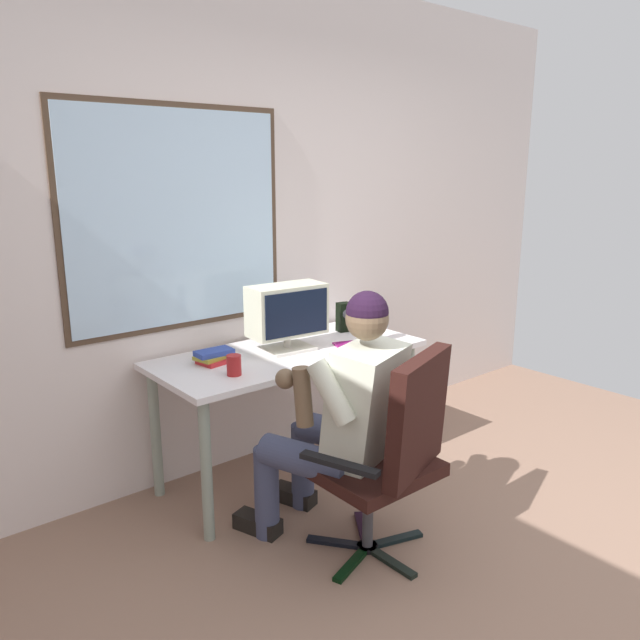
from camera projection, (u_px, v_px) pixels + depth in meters
The scene contains 11 objects.
ground_plane at pixel (578, 616), 2.50m from camera, with size 5.23×4.22×0.02m, color #8A6A57.
wall_rear at pixel (269, 225), 3.69m from camera, with size 5.23×0.08×2.82m.
desk at pixel (289, 367), 3.47m from camera, with size 1.53×0.68×0.75m.
office_chair at pixel (392, 446), 2.73m from camera, with size 0.69×0.61×0.99m.
person_seated at pixel (341, 414), 2.85m from camera, with size 0.67×0.85×1.23m.
crt_monitor at pixel (287, 312), 3.41m from camera, with size 0.44×0.24×0.37m.
wine_glass at pixel (382, 322), 3.64m from camera, with size 0.08×0.08×0.16m.
desk_speaker at pixel (344, 317), 3.84m from camera, with size 0.09×0.09×0.18m.
book_stack at pixel (214, 356), 3.24m from camera, with size 0.20×0.17×0.07m.
cd_case at pixel (347, 345), 3.55m from camera, with size 0.18×0.17×0.01m.
coffee_mug at pixel (234, 365), 3.04m from camera, with size 0.07×0.07×0.10m.
Camera 1 is at (-2.16, -0.98, 1.75)m, focal length 34.76 mm.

